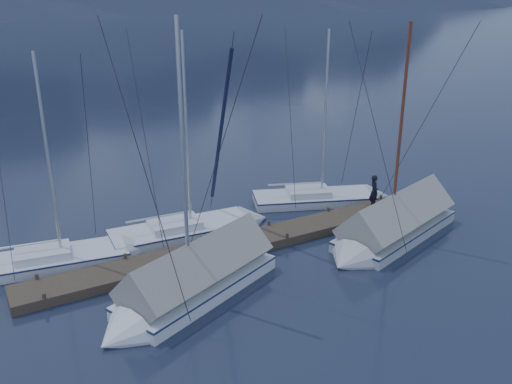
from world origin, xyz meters
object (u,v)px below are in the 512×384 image
Objects in this scene: sailboat_open_right at (331,198)px; sailboat_covered_near at (389,229)px; sailboat_open_mid at (202,228)px; sailboat_covered_far at (186,287)px; sailboat_open_left at (75,258)px; person at (374,192)px.

sailboat_covered_near is (-0.52, -4.52, 0.31)m from sailboat_open_right.
sailboat_open_mid is 6.70m from sailboat_open_right.
sailboat_open_left is at bearing 120.02° from sailboat_covered_far.
sailboat_open_left is at bearing -178.95° from sailboat_open_right.
sailboat_covered_far is 6.33× the size of person.
sailboat_open_left is 5.13m from sailboat_open_mid.
sailboat_covered_near reaches higher than person.
sailboat_open_mid is 7.59m from sailboat_covered_near.
sailboat_covered_near is at bearing -20.80° from sailboat_open_left.
sailboat_open_right is 5.66× the size of person.
sailboat_open_mid is at bearing 95.96° from person.
sailboat_open_right reaches higher than sailboat_open_left.
sailboat_covered_near is 8.74m from sailboat_covered_far.
person is at bearing -9.21° from sailboat_open_left.
sailboat_covered_far reaches higher than person.
sailboat_open_left is 12.65m from person.
sailboat_open_right is 2.51m from person.
sailboat_covered_far is 10.19m from person.
sailboat_covered_near reaches higher than sailboat_open_right.
sailboat_open_right is at bearing 37.41° from person.
sailboat_open_left is 5.47× the size of person.
sailboat_covered_far reaches higher than sailboat_open_right.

